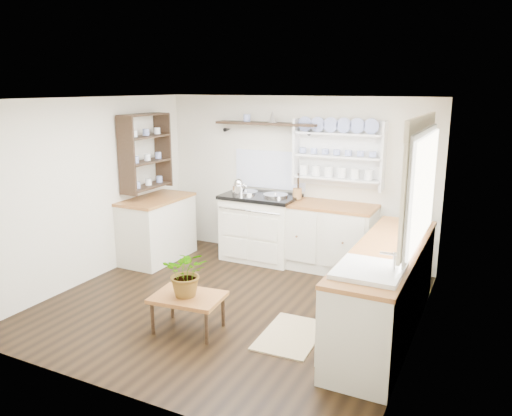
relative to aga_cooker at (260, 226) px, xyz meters
The scene contains 19 objects.
floor 1.69m from the aga_cooker, 76.14° to the right, with size 4.00×3.80×0.01m, color black.
wall_back 0.84m from the aga_cooker, 40.45° to the left, with size 4.00×0.02×2.30m, color beige.
wall_right 2.93m from the aga_cooker, 33.32° to the right, with size 0.02×3.80×2.30m, color beige.
wall_left 2.35m from the aga_cooker, 135.77° to the right, with size 0.02×3.80×2.30m, color beige.
ceiling 2.44m from the aga_cooker, 76.14° to the right, with size 4.00×3.80×0.01m, color white.
window 2.94m from the aga_cooker, 31.28° to the right, with size 0.08×1.55×1.22m.
aga_cooker is the anchor object (origin of this frame).
back_cabinets 0.99m from the aga_cooker, ahead, with size 1.27×0.63×0.90m.
right_cabinets 2.55m from the aga_cooker, 35.15° to the right, with size 0.62×2.43×0.90m.
belfast_sink 3.06m from the aga_cooker, 46.76° to the right, with size 0.55×0.60×0.45m.
left_cabinets 1.47m from the aga_cooker, 152.97° to the right, with size 0.62×1.13×0.90m.
plate_rack 1.52m from the aga_cooker, 15.81° to the left, with size 1.20×0.22×0.90m.
high_shelf 1.44m from the aga_cooker, 93.47° to the left, with size 1.50×0.29×0.16m.
left_shelving 1.92m from the aga_cooker, 155.25° to the right, with size 0.28×0.80×1.05m, color black.
kettle 0.64m from the aga_cooker, 156.85° to the right, with size 0.19×0.19×0.23m, color silver, non-canonical shape.
utensil_crock 0.73m from the aga_cooker, 12.20° to the left, with size 0.13×0.13×0.15m, color olive.
center_table 2.33m from the aga_cooker, 82.61° to the right, with size 0.75×0.57×0.38m.
potted_plant 2.33m from the aga_cooker, 82.61° to the right, with size 0.44×0.38×0.49m, color #3F7233.
floor_rug 2.39m from the aga_cooker, 56.77° to the right, with size 0.55×0.85×0.02m, color #796246.
Camera 1 is at (2.59, -4.61, 2.43)m, focal length 35.00 mm.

